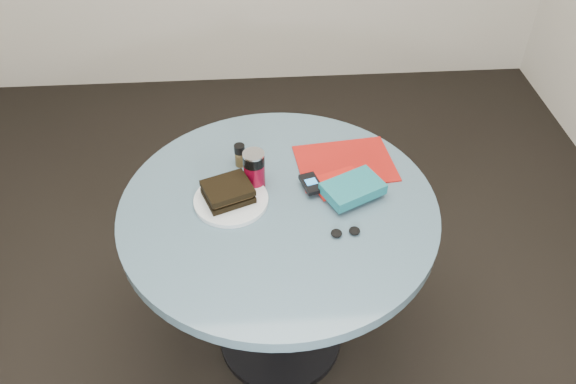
{
  "coord_description": "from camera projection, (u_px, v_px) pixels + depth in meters",
  "views": [
    {
      "loc": [
        -0.06,
        -1.26,
        1.97
      ],
      "look_at": [
        0.03,
        0.0,
        0.8
      ],
      "focal_mm": 35.0,
      "sensor_mm": 36.0,
      "label": 1
    }
  ],
  "objects": [
    {
      "name": "mp3_player",
      "position": [
        311.0,
        184.0,
        1.78
      ],
      "size": [
        0.08,
        0.1,
        0.02
      ],
      "color": "black",
      "rests_on": "red_book"
    },
    {
      "name": "table",
      "position": [
        279.0,
        240.0,
        1.86
      ],
      "size": [
        1.0,
        1.0,
        0.75
      ],
      "color": "black",
      "rests_on": "ground"
    },
    {
      "name": "magazine",
      "position": [
        345.0,
        163.0,
        1.9
      ],
      "size": [
        0.35,
        0.27,
        0.01
      ],
      "primitive_type": "cube",
      "rotation": [
        0.0,
        0.0,
        0.11
      ],
      "color": "#99110D",
      "rests_on": "table"
    },
    {
      "name": "ground",
      "position": [
        281.0,
        338.0,
        2.26
      ],
      "size": [
        4.0,
        4.0,
        0.0
      ],
      "primitive_type": "plane",
      "color": "black",
      "rests_on": "ground"
    },
    {
      "name": "sandwich",
      "position": [
        228.0,
        192.0,
        1.74
      ],
      "size": [
        0.18,
        0.16,
        0.05
      ],
      "color": "black",
      "rests_on": "plate"
    },
    {
      "name": "novel",
      "position": [
        353.0,
        188.0,
        1.75
      ],
      "size": [
        0.21,
        0.19,
        0.04
      ],
      "primitive_type": "cube",
      "rotation": [
        0.0,
        0.0,
        0.46
      ],
      "color": "#165E68",
      "rests_on": "red_book"
    },
    {
      "name": "soda_can",
      "position": [
        254.0,
        169.0,
        1.78
      ],
      "size": [
        0.08,
        0.08,
        0.13
      ],
      "color": "maroon",
      "rests_on": "table"
    },
    {
      "name": "red_book",
      "position": [
        338.0,
        183.0,
        1.81
      ],
      "size": [
        0.19,
        0.15,
        0.01
      ],
      "primitive_type": "cube",
      "rotation": [
        0.0,
        0.0,
        0.35
      ],
      "color": "#B3140E",
      "rests_on": "magazine"
    },
    {
      "name": "plate",
      "position": [
        231.0,
        200.0,
        1.76
      ],
      "size": [
        0.29,
        0.29,
        0.01
      ],
      "primitive_type": "cylinder",
      "rotation": [
        0.0,
        0.0,
        -0.29
      ],
      "color": "silver",
      "rests_on": "table"
    },
    {
      "name": "pepper_grinder",
      "position": [
        240.0,
        155.0,
        1.87
      ],
      "size": [
        0.04,
        0.04,
        0.08
      ],
      "color": "#4C3E20",
      "rests_on": "table"
    },
    {
      "name": "headphones",
      "position": [
        345.0,
        232.0,
        1.65
      ],
      "size": [
        0.09,
        0.04,
        0.02
      ],
      "color": "black",
      "rests_on": "table"
    }
  ]
}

